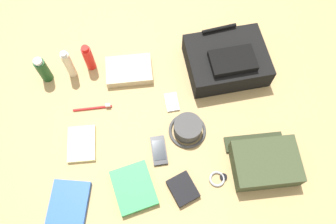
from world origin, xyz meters
The scene contains 16 objects.
ground_plane centered at (0.00, 0.00, -0.01)m, with size 2.64×2.02×0.02m, color tan.
backpack centered at (0.31, 0.16, 0.06)m, with size 0.36×0.29×0.13m.
toiletry_pouch centered at (0.30, -0.30, 0.04)m, with size 0.27×0.26×0.08m.
bucket_hat centered at (0.06, -0.09, 0.03)m, with size 0.15×0.15×0.07m.
shampoo_bottle centered at (-0.46, 0.32, 0.07)m, with size 0.05×0.05×0.14m.
lotion_bottle centered at (-0.35, 0.31, 0.08)m, with size 0.04×0.04×0.16m.
sunscreen_spray centered at (-0.27, 0.32, 0.07)m, with size 0.04×0.04×0.14m.
paperback_novel centered at (-0.45, -0.26, 0.01)m, with size 0.19×0.21×0.02m.
travel_guidebook centered at (-0.20, -0.26, 0.01)m, with size 0.16×0.19×0.03m.
cell_phone centered at (-0.07, -0.14, 0.01)m, with size 0.07×0.13×0.01m.
media_player centered at (0.03, 0.06, 0.01)m, with size 0.06×0.09×0.01m.
wristwatch centered at (0.12, -0.31, 0.01)m, with size 0.07×0.06×0.01m.
toothbrush centered at (-0.29, 0.11, 0.01)m, with size 0.16×0.03×0.02m.
wallet centered at (-0.02, -0.31, 0.01)m, with size 0.09×0.11×0.02m, color black.
notepad centered at (-0.37, -0.03, 0.01)m, with size 0.11×0.15×0.02m, color beige.
folded_towel centered at (-0.11, 0.25, 0.02)m, with size 0.20×0.14×0.04m, color #C6B289.
Camera 1 is at (-0.15, -0.54, 1.30)m, focal length 36.09 mm.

